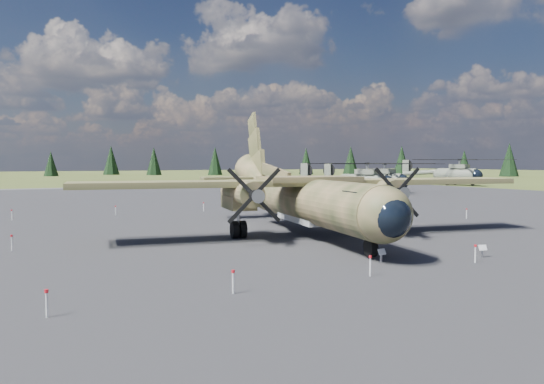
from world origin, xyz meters
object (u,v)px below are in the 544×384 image
transport_plane (303,192)px  helicopter_near (364,172)px  helicopter_far (457,167)px  helicopter_mid (382,172)px

transport_plane → helicopter_near: size_ratio=1.23×
transport_plane → helicopter_near: 39.95m
helicopter_near → helicopter_far: (35.74, 16.84, 0.47)m
helicopter_near → helicopter_far: helicopter_far is taller
helicopter_mid → transport_plane: bearing=-154.3°
transport_plane → helicopter_far: size_ratio=1.09×
transport_plane → helicopter_mid: bearing=55.0°
helicopter_near → helicopter_mid: size_ratio=1.02×
transport_plane → helicopter_mid: size_ratio=1.26×
transport_plane → helicopter_near: (27.39, 29.07, 0.53)m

